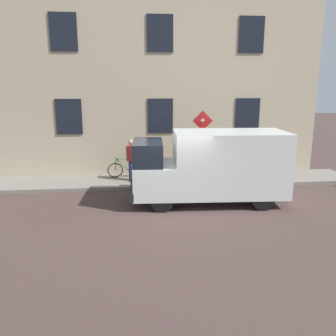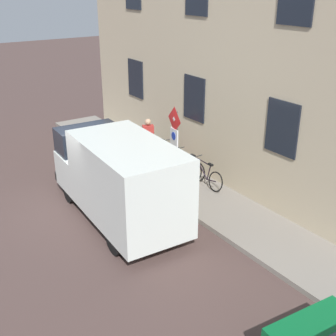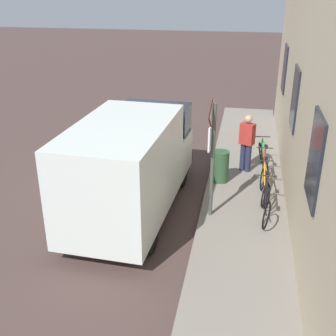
# 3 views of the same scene
# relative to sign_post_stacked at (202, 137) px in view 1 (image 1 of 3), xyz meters

# --- Properties ---
(ground_plane) EXTENTS (80.00, 80.00, 0.00)m
(ground_plane) POSITION_rel_sign_post_stacked_xyz_m (-2.41, 1.50, -2.03)
(ground_plane) COLOR #4B3834
(sidewalk_slab) EXTENTS (2.10, 16.24, 0.14)m
(sidewalk_slab) POSITION_rel_sign_post_stacked_xyz_m (0.84, 1.50, -1.96)
(sidewalk_slab) COLOR gray
(sidewalk_slab) RESTS_ON ground_plane
(building_facade) EXTENTS (0.75, 14.24, 8.52)m
(building_facade) POSITION_rel_sign_post_stacked_xyz_m (2.23, 1.50, 2.23)
(building_facade) COLOR #C0AE8F
(building_facade) RESTS_ON ground_plane
(sign_post_stacked) EXTENTS (0.18, 0.56, 2.81)m
(sign_post_stacked) POSITION_rel_sign_post_stacked_xyz_m (0.00, 0.00, 0.00)
(sign_post_stacked) COLOR #474C47
(sign_post_stacked) RESTS_ON sidewalk_slab
(delivery_van) EXTENTS (2.27, 5.43, 2.50)m
(delivery_van) POSITION_rel_sign_post_stacked_xyz_m (-1.92, 0.03, -0.70)
(delivery_van) COLOR silver
(delivery_van) RESTS_ON ground_plane
(bicycle_black) EXTENTS (0.46, 1.71, 0.89)m
(bicycle_black) POSITION_rel_sign_post_stacked_xyz_m (1.34, 0.14, -1.52)
(bicycle_black) COLOR black
(bicycle_black) RESTS_ON sidewalk_slab
(bicycle_orange) EXTENTS (0.46, 1.71, 0.89)m
(bicycle_orange) POSITION_rel_sign_post_stacked_xyz_m (1.33, 1.09, -1.52)
(bicycle_orange) COLOR black
(bicycle_orange) RESTS_ON sidewalk_slab
(bicycle_red) EXTENTS (0.46, 1.71, 0.89)m
(bicycle_red) POSITION_rel_sign_post_stacked_xyz_m (1.33, 2.04, -1.52)
(bicycle_red) COLOR black
(bicycle_red) RESTS_ON sidewalk_slab
(bicycle_green) EXTENTS (0.48, 1.71, 0.89)m
(bicycle_green) POSITION_rel_sign_post_stacked_xyz_m (1.33, 2.99, -1.52)
(bicycle_green) COLOR black
(bicycle_green) RESTS_ON sidewalk_slab
(pedestrian) EXTENTS (0.47, 0.40, 1.72)m
(pedestrian) POSITION_rel_sign_post_stacked_xyz_m (0.80, 2.81, -0.96)
(pedestrian) COLOR #262B47
(pedestrian) RESTS_ON sidewalk_slab
(litter_bin) EXTENTS (0.44, 0.44, 0.90)m
(litter_bin) POSITION_rel_sign_post_stacked_xyz_m (0.14, 1.94, -1.44)
(litter_bin) COLOR #2D5133
(litter_bin) RESTS_ON sidewalk_slab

